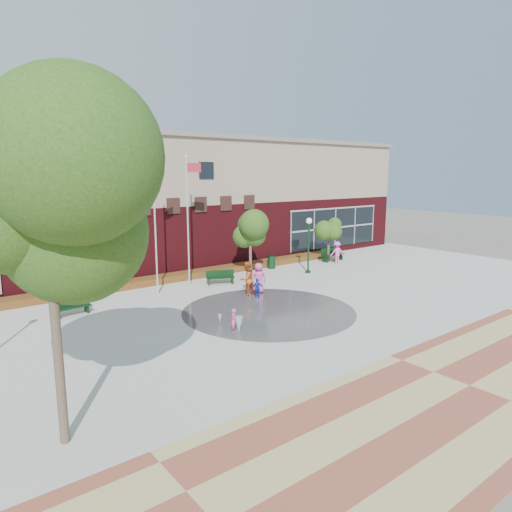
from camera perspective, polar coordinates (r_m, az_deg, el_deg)
ground at (r=20.24m, az=7.07°, el=-8.88°), size 120.00×120.00×0.00m
plaza_concrete at (r=23.09m, az=0.00°, el=-6.35°), size 46.00×18.00×0.01m
paver_band at (r=16.45m, az=25.16°, el=-14.48°), size 46.00×6.00×0.01m
splash_pad at (r=22.34m, az=1.59°, el=-6.93°), size 8.40×8.40×0.01m
library_building at (r=33.83m, az=-14.30°, el=6.66°), size 44.40×10.40×9.20m
flower_bed at (r=29.25m, az=-9.22°, el=-2.90°), size 26.00×1.20×0.40m
flagpole_left at (r=25.18m, az=-12.47°, el=4.82°), size 0.87×0.36×7.76m
flagpole_right at (r=26.96m, az=-8.45°, el=5.20°), size 0.92×0.29×7.64m
lamp_right at (r=30.45m, az=6.60°, el=2.11°), size 0.39×0.39×3.72m
bench_left at (r=23.23m, az=-22.05°, el=-6.32°), size 1.77×0.70×0.87m
bench_mid at (r=27.56m, az=-4.46°, el=-3.03°), size 1.75×1.12×0.86m
bench_right at (r=35.22m, az=9.53°, el=-0.10°), size 2.06×0.61×1.03m
trash_can at (r=32.02m, az=1.95°, el=-0.73°), size 0.58×0.58×0.96m
tree_big_left at (r=11.43m, az=-24.85°, el=6.50°), size 5.31×5.31×8.48m
tree_mid at (r=28.40m, az=-0.72°, el=3.26°), size 2.55×2.55×4.30m
tree_small_right at (r=34.74m, az=9.10°, el=3.48°), size 2.05×2.05×3.50m
water_jet_a at (r=19.43m, az=-2.14°, el=-9.64°), size 0.35×0.35×0.69m
water_jet_b at (r=20.58m, az=-4.53°, el=-8.50°), size 0.19×0.19×0.42m
child_splash at (r=19.38m, az=-2.86°, el=-8.08°), size 0.44×0.44×1.03m
adult_red at (r=24.80m, az=-1.15°, el=-2.90°), size 1.04×0.87×1.91m
adult_pink at (r=25.43m, az=0.34°, el=-2.78°), size 0.97×0.79×1.72m
child_blue at (r=24.45m, az=0.19°, el=-4.09°), size 0.69×0.51×1.08m
person_bench at (r=34.30m, az=10.08°, el=0.44°), size 1.21×0.94×1.65m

